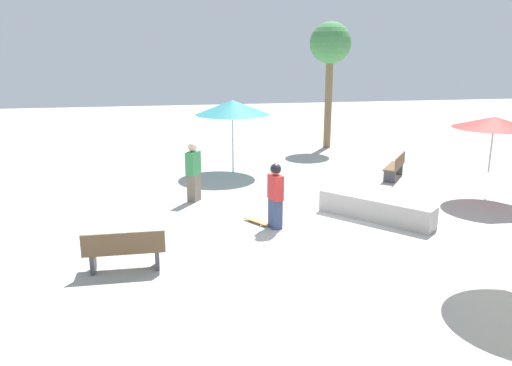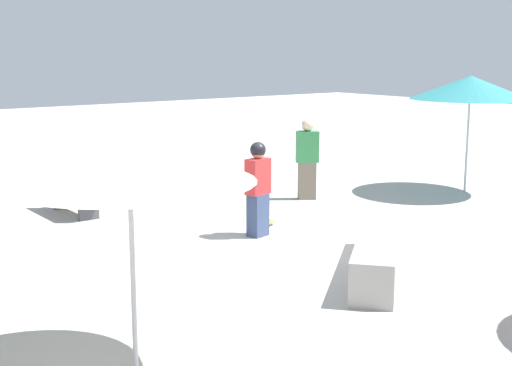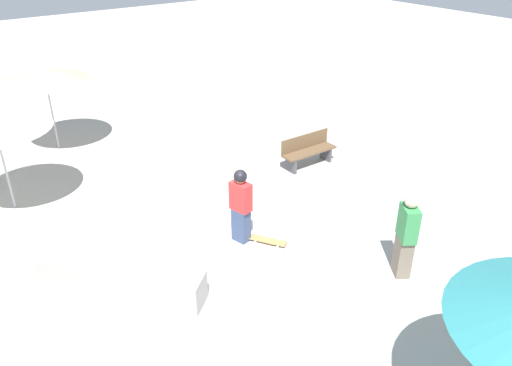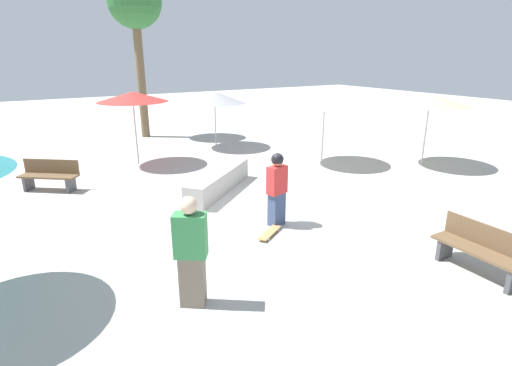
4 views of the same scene
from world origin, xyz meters
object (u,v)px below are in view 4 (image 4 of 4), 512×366
shade_umbrella_cream (325,101)px  shade_umbrella_red (132,97)px  shade_umbrella_grey (215,97)px  bench_far (481,250)px  shade_umbrella_tan (430,100)px  bench_near (50,175)px  palm_tree_left (135,6)px  concrete_ledge (219,181)px  skater_main (277,187)px  skateboard (270,233)px  bystander_watching (191,252)px

shade_umbrella_cream → shade_umbrella_red: size_ratio=0.98×
shade_umbrella_grey → bench_far: bearing=-1.8°
shade_umbrella_tan → shade_umbrella_grey: 7.80m
bench_near → palm_tree_left: 9.14m
concrete_ledge → shade_umbrella_tan: 7.51m
skater_main → skateboard: skater_main is taller
bench_near → bench_far: (8.71, 5.93, 0.00)m
palm_tree_left → bench_far: bearing=5.7°
skateboard → shade_umbrella_cream: 6.42m
skateboard → palm_tree_left: size_ratio=0.11×
concrete_ledge → shade_umbrella_tan: shade_umbrella_tan is taller
skater_main → bench_near: (-5.21, -4.06, -0.46)m
bench_near → shade_umbrella_cream: 8.64m
skateboard → shade_umbrella_grey: shade_umbrella_grey is taller
shade_umbrella_tan → skateboard: bearing=-75.1°
bench_near → shade_umbrella_red: (-1.49, 2.84, 1.86)m
bench_far → palm_tree_left: (-14.85, -1.47, 5.11)m
skater_main → bench_far: 4.00m
shade_umbrella_tan → shade_umbrella_red: 9.73m
skater_main → shade_umbrella_grey: shade_umbrella_grey is taller
skater_main → concrete_ledge: size_ratio=0.60×
shade_umbrella_red → bystander_watching: 8.74m
shade_umbrella_tan → shade_umbrella_grey: size_ratio=1.02×
shade_umbrella_red → bystander_watching: size_ratio=1.41×
skater_main → shade_umbrella_tan: shade_umbrella_tan is taller
shade_umbrella_cream → shade_umbrella_tan: shade_umbrella_tan is taller
shade_umbrella_tan → bench_near: bearing=-107.9°
concrete_ledge → shade_umbrella_red: shade_umbrella_red is taller
shade_umbrella_red → skateboard: bearing=6.4°
palm_tree_left → bystander_watching: (13.14, -3.12, -4.67)m
shade_umbrella_grey → shade_umbrella_cream: bearing=25.6°
bench_far → shade_umbrella_cream: shade_umbrella_cream is taller
concrete_ledge → bystander_watching: bearing=-30.3°
shade_umbrella_red → concrete_ledge: bearing=15.6°
bench_far → skateboard: bearing=37.1°
shade_umbrella_grey → shade_umbrella_red: shade_umbrella_red is taller
skater_main → bystander_watching: 3.26m
shade_umbrella_grey → shade_umbrella_red: size_ratio=0.99×
concrete_ledge → shade_umbrella_tan: size_ratio=1.10×
skateboard → palm_tree_left: (-11.71, 0.82, 5.48)m
skateboard → concrete_ledge: concrete_ledge is taller
shade_umbrella_cream → shade_umbrella_grey: (-4.21, -2.02, -0.15)m
skateboard → bystander_watching: (1.42, -2.30, 0.81)m
skater_main → bystander_watching: size_ratio=0.95×
bench_far → bystander_watching: bystander_watching is taller
bench_near → shade_umbrella_tan: 11.83m
shade_umbrella_tan → palm_tree_left: size_ratio=0.36×
bench_near → bench_far: same height
bench_far → shade_umbrella_red: (-10.21, -3.09, 1.86)m
skater_main → bench_near: size_ratio=1.07×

